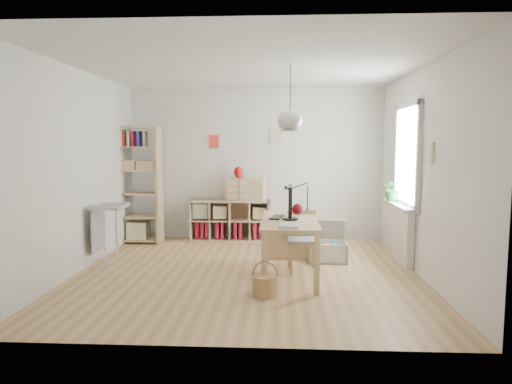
{
  "coord_description": "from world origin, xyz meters",
  "views": [
    {
      "loc": [
        0.43,
        -5.92,
        1.7
      ],
      "look_at": [
        0.1,
        0.3,
        1.05
      ],
      "focal_mm": 32.0,
      "sensor_mm": 36.0,
      "label": 1
    }
  ],
  "objects_px": {
    "monitor": "(290,201)",
    "cube_shelf": "(229,223)",
    "chair": "(302,237)",
    "drawer_chest": "(246,189)",
    "storage_chest": "(328,248)",
    "desk": "(289,226)",
    "tall_bookshelf": "(137,180)"
  },
  "relations": [
    {
      "from": "cube_shelf",
      "to": "storage_chest",
      "type": "xyz_separation_m",
      "value": [
        1.61,
        -1.38,
        -0.11
      ]
    },
    {
      "from": "desk",
      "to": "monitor",
      "type": "xyz_separation_m",
      "value": [
        0.01,
        -0.04,
        0.34
      ]
    },
    {
      "from": "tall_bookshelf",
      "to": "drawer_chest",
      "type": "relative_size",
      "value": 2.9
    },
    {
      "from": "drawer_chest",
      "to": "storage_chest",
      "type": "bearing_deg",
      "value": -35.83
    },
    {
      "from": "storage_chest",
      "to": "drawer_chest",
      "type": "relative_size",
      "value": 0.93
    },
    {
      "from": "monitor",
      "to": "drawer_chest",
      "type": "xyz_separation_m",
      "value": [
        -0.73,
        2.23,
        -0.08
      ]
    },
    {
      "from": "tall_bookshelf",
      "to": "chair",
      "type": "xyz_separation_m",
      "value": [
        2.77,
        -1.66,
        -0.63
      ]
    },
    {
      "from": "desk",
      "to": "monitor",
      "type": "distance_m",
      "value": 0.34
    },
    {
      "from": "tall_bookshelf",
      "to": "cube_shelf",
      "type": "bearing_deg",
      "value": 10.19
    },
    {
      "from": "drawer_chest",
      "to": "chair",
      "type": "bearing_deg",
      "value": -54.81
    },
    {
      "from": "desk",
      "to": "storage_chest",
      "type": "distance_m",
      "value": 1.14
    },
    {
      "from": "chair",
      "to": "monitor",
      "type": "height_order",
      "value": "monitor"
    },
    {
      "from": "monitor",
      "to": "cube_shelf",
      "type": "bearing_deg",
      "value": 115.76
    },
    {
      "from": "desk",
      "to": "drawer_chest",
      "type": "height_order",
      "value": "drawer_chest"
    },
    {
      "from": "desk",
      "to": "tall_bookshelf",
      "type": "distance_m",
      "value": 3.27
    },
    {
      "from": "chair",
      "to": "drawer_chest",
      "type": "distance_m",
      "value": 2.15
    },
    {
      "from": "cube_shelf",
      "to": "drawer_chest",
      "type": "relative_size",
      "value": 2.03
    },
    {
      "from": "desk",
      "to": "chair",
      "type": "relative_size",
      "value": 1.86
    },
    {
      "from": "cube_shelf",
      "to": "monitor",
      "type": "height_order",
      "value": "monitor"
    },
    {
      "from": "chair",
      "to": "drawer_chest",
      "type": "relative_size",
      "value": 1.17
    },
    {
      "from": "tall_bookshelf",
      "to": "chair",
      "type": "distance_m",
      "value": 3.29
    },
    {
      "from": "cube_shelf",
      "to": "storage_chest",
      "type": "relative_size",
      "value": 2.18
    },
    {
      "from": "desk",
      "to": "chair",
      "type": "bearing_deg",
      "value": 58.02
    },
    {
      "from": "chair",
      "to": "monitor",
      "type": "bearing_deg",
      "value": -121.16
    },
    {
      "from": "drawer_chest",
      "to": "cube_shelf",
      "type": "bearing_deg",
      "value": -178.24
    },
    {
      "from": "tall_bookshelf",
      "to": "monitor",
      "type": "relative_size",
      "value": 4.03
    },
    {
      "from": "chair",
      "to": "monitor",
      "type": "xyz_separation_m",
      "value": [
        -0.17,
        -0.33,
        0.53
      ]
    },
    {
      "from": "tall_bookshelf",
      "to": "storage_chest",
      "type": "xyz_separation_m",
      "value": [
        3.18,
        -1.09,
        -0.9
      ]
    },
    {
      "from": "storage_chest",
      "to": "monitor",
      "type": "distance_m",
      "value": 1.34
    },
    {
      "from": "monitor",
      "to": "tall_bookshelf",
      "type": "bearing_deg",
      "value": 143.86
    },
    {
      "from": "cube_shelf",
      "to": "chair",
      "type": "xyz_separation_m",
      "value": [
        1.21,
        -1.94,
        0.16
      ]
    },
    {
      "from": "tall_bookshelf",
      "to": "storage_chest",
      "type": "height_order",
      "value": "tall_bookshelf"
    }
  ]
}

